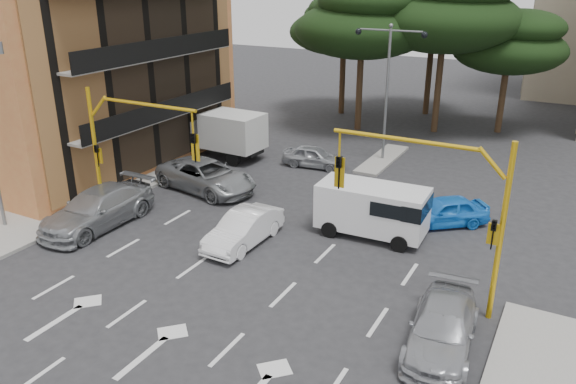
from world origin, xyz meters
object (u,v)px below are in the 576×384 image
object	(u,v)px
car_silver_wagon	(98,209)
car_silver_cross_b	(314,156)
signal_mast_right	(446,198)
signal_mast_left	(124,141)
street_lamp_center	(388,69)
car_silver_cross_a	(206,176)
car_silver_parked	(442,328)
car_white_hatch	(244,229)
van_white	(372,211)
car_blue_compact	(444,211)
box_truck_a	(220,134)

from	to	relation	value
car_silver_wagon	car_silver_cross_b	distance (m)	12.82
signal_mast_right	car_silver_cross_b	xyz separation A→B (m)	(-9.92, 11.01, -3.26)
signal_mast_right	signal_mast_left	bearing A→B (deg)	180.00
street_lamp_center	car_silver_cross_a	xyz separation A→B (m)	(-6.37, -9.00, -4.64)
car_silver_cross_a	car_silver_parked	bearing A→B (deg)	-106.90
car_white_hatch	car_silver_cross_a	world-z (taller)	car_silver_cross_a
street_lamp_center	van_white	size ratio (longest dim) A/B	1.70
car_blue_compact	car_silver_parked	world-z (taller)	car_silver_parked
van_white	signal_mast_right	bearing A→B (deg)	41.32
signal_mast_left	van_white	world-z (taller)	signal_mast_left
street_lamp_center	car_silver_cross_b	distance (m)	6.47
car_blue_compact	van_white	size ratio (longest dim) A/B	0.86
signal_mast_left	street_lamp_center	bearing A→B (deg)	64.09
street_lamp_center	car_white_hatch	world-z (taller)	street_lamp_center
signal_mast_left	car_blue_compact	size ratio (longest dim) A/B	1.53
signal_mast_right	van_white	xyz separation A→B (m)	(-3.80, 4.01, -2.74)
car_white_hatch	car_silver_parked	xyz separation A→B (m)	(8.94, -2.99, -0.02)
car_silver_cross_b	car_silver_parked	bearing A→B (deg)	-147.63
street_lamp_center	car_blue_compact	bearing A→B (deg)	-53.82
car_silver_parked	street_lamp_center	bearing A→B (deg)	109.09
car_silver_parked	van_white	size ratio (longest dim) A/B	1.01
signal_mast_right	car_silver_wagon	bearing A→B (deg)	-176.73
car_silver_cross_a	box_truck_a	xyz separation A→B (m)	(-2.63, 5.01, 0.62)
signal_mast_left	car_silver_wagon	distance (m)	3.39
car_white_hatch	car_silver_wagon	xyz separation A→B (m)	(-6.66, -1.54, 0.13)
car_white_hatch	car_silver_wagon	size ratio (longest dim) A/B	0.74
street_lamp_center	car_silver_cross_a	bearing A→B (deg)	-125.29
van_white	box_truck_a	distance (m)	13.42
street_lamp_center	box_truck_a	bearing A→B (deg)	-156.08
signal_mast_left	van_white	xyz separation A→B (m)	(9.80, 4.01, -2.74)
signal_mast_right	box_truck_a	size ratio (longest dim) A/B	1.05
car_white_hatch	car_blue_compact	size ratio (longest dim) A/B	1.07
signal_mast_left	car_silver_cross_b	size ratio (longest dim) A/B	1.65
signal_mast_right	car_silver_cross_a	xyz separation A→B (m)	(-13.17, 5.01, -3.10)
signal_mast_right	car_silver_cross_a	world-z (taller)	signal_mast_right
car_silver_cross_a	box_truck_a	world-z (taller)	box_truck_a
van_white	box_truck_a	bearing A→B (deg)	-118.78
car_silver_cross_a	car_silver_cross_b	bearing A→B (deg)	-17.77
signal_mast_left	street_lamp_center	size ratio (longest dim) A/B	0.77
signal_mast_left	box_truck_a	size ratio (longest dim) A/B	1.05
signal_mast_left	box_truck_a	world-z (taller)	signal_mast_left
car_silver_cross_a	car_blue_compact	bearing A→B (deg)	-72.07
signal_mast_left	street_lamp_center	world-z (taller)	street_lamp_center
car_blue_compact	car_silver_parked	xyz separation A→B (m)	(2.12, -8.81, 0.00)
car_white_hatch	box_truck_a	xyz separation A→B (m)	(-7.66, 9.32, 0.71)
van_white	box_truck_a	xyz separation A→B (m)	(-12.00, 6.01, 0.27)
car_silver_cross_a	signal_mast_right	bearing A→B (deg)	-100.10
street_lamp_center	car_silver_cross_b	world-z (taller)	street_lamp_center
car_silver_cross_a	car_silver_wagon	bearing A→B (deg)	175.16
van_white	car_silver_wagon	bearing A→B (deg)	-68.37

